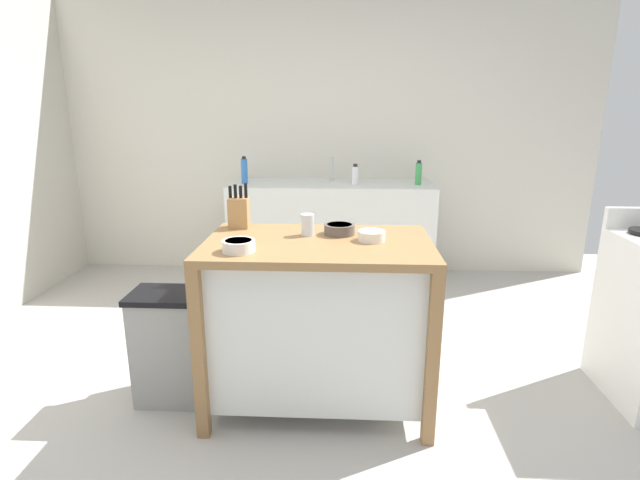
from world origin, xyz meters
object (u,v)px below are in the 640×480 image
at_px(bottle_dish_soap, 355,175).
at_px(bottle_spray_cleaner, 419,173).
at_px(bowl_stoneware_deep, 239,246).
at_px(trash_bin, 168,346).
at_px(bottle_hand_soap, 244,171).
at_px(knife_block, 239,212).
at_px(bowl_ceramic_wide, 372,235).
at_px(kitchen_island, 318,315).
at_px(drinking_cup, 308,225).
at_px(sink_faucet, 332,169).
at_px(bowl_ceramic_small, 339,229).

distance_m(bottle_dish_soap, bottle_spray_cleaner, 0.56).
xyz_separation_m(bowl_stoneware_deep, trash_bin, (-0.46, 0.19, -0.63)).
bearing_deg(bottle_hand_soap, knife_block, -79.69).
distance_m(bowl_ceramic_wide, bottle_spray_cleaner, 2.00).
relative_size(kitchen_island, bottle_spray_cleaner, 5.42).
bearing_deg(bowl_ceramic_wide, trash_bin, -177.89).
height_order(drinking_cup, sink_faucet, sink_faucet).
bearing_deg(knife_block, sink_faucet, 75.80).
xyz_separation_m(bottle_dish_soap, bottle_spray_cleaner, (0.56, 0.01, 0.02)).
relative_size(bowl_stoneware_deep, bottle_hand_soap, 0.64).
xyz_separation_m(knife_block, sink_faucet, (0.47, 1.87, 0.01)).
xyz_separation_m(bowl_ceramic_wide, sink_faucet, (-0.26, 2.11, 0.07)).
distance_m(kitchen_island, bowl_stoneware_deep, 0.60).
bearing_deg(bottle_spray_cleaner, sink_faucet, 166.76).
distance_m(bowl_stoneware_deep, bottle_spray_cleaner, 2.44).
height_order(bowl_stoneware_deep, bottle_spray_cleaner, bottle_spray_cleaner).
bearing_deg(drinking_cup, knife_block, 158.94).
bearing_deg(bowl_ceramic_small, knife_block, 167.68).
height_order(bowl_ceramic_small, trash_bin, bowl_ceramic_small).
bearing_deg(knife_block, bottle_hand_soap, 100.31).
bearing_deg(bowl_ceramic_small, drinking_cup, -170.00).
bearing_deg(kitchen_island, bowl_ceramic_small, 52.82).
xyz_separation_m(kitchen_island, bottle_dish_soap, (0.22, 1.94, 0.48)).
distance_m(bowl_ceramic_wide, bowl_ceramic_small, 0.21).
distance_m(bowl_ceramic_wide, bottle_hand_soap, 2.19).
distance_m(bowl_ceramic_wide, sink_faucet, 2.13).
height_order(bowl_stoneware_deep, bottle_dish_soap, bottle_dish_soap).
relative_size(drinking_cup, sink_faucet, 0.52).
bearing_deg(knife_block, bottle_dish_soap, 67.82).
distance_m(sink_faucet, bottle_hand_soap, 0.80).
bearing_deg(knife_block, bowl_stoneware_deep, -78.57).
bearing_deg(bowl_ceramic_wide, bowl_ceramic_small, 143.88).
height_order(drinking_cup, bottle_spray_cleaner, bottle_spray_cleaner).
bearing_deg(bowl_stoneware_deep, bowl_ceramic_wide, 19.63).
bearing_deg(knife_block, kitchen_island, -29.90).
bearing_deg(bowl_ceramic_wide, knife_block, 161.52).
bearing_deg(bottle_dish_soap, knife_block, -112.18).
distance_m(trash_bin, bottle_hand_soap, 2.09).
height_order(kitchen_island, knife_block, knife_block).
height_order(bowl_stoneware_deep, bottle_hand_soap, bottle_hand_soap).
relative_size(bowl_ceramic_wide, bowl_stoneware_deep, 0.89).
height_order(bowl_ceramic_wide, sink_faucet, sink_faucet).
relative_size(knife_block, bottle_spray_cleaner, 1.18).
relative_size(bowl_stoneware_deep, bowl_ceramic_small, 0.95).
bearing_deg(bottle_dish_soap, bowl_ceramic_small, -93.75).
relative_size(bowl_ceramic_wide, bowl_ceramic_small, 0.85).
xyz_separation_m(bowl_ceramic_small, bottle_spray_cleaner, (0.67, 1.81, 0.06)).
bearing_deg(sink_faucet, bowl_stoneware_deep, -99.16).
height_order(kitchen_island, bottle_spray_cleaner, bottle_spray_cleaner).
relative_size(trash_bin, bottle_dish_soap, 3.49).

